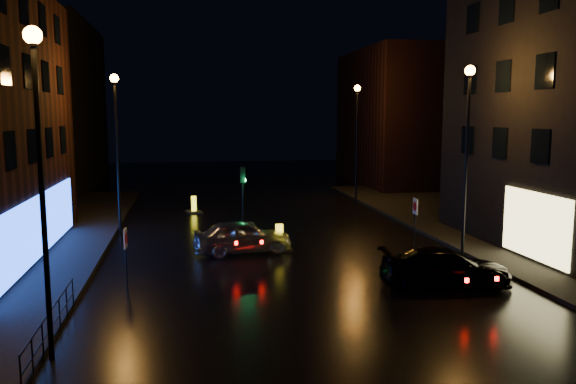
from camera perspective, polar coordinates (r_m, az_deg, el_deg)
name	(u,v)px	position (r m, az deg, el deg)	size (l,w,h in m)	color
ground	(326,313)	(18.29, 3.87, -12.20)	(120.00, 120.00, 0.00)	black
pavement_right	(557,239)	(31.30, 25.69, -4.36)	(12.00, 44.00, 0.15)	black
building_far_left	(45,106)	(52.97, -23.42, 7.98)	(8.00, 16.00, 14.00)	black
building_far_right	(400,118)	(52.33, 11.31, 7.38)	(8.00, 14.00, 12.00)	black
street_lamp_lnear	(39,144)	(15.08, -23.96, 4.51)	(0.44, 0.44, 8.37)	black
street_lamp_lfar	(116,129)	(30.86, -17.05, 6.18)	(0.44, 0.44, 8.37)	black
street_lamp_rnear	(467,131)	(25.68, 17.77, 5.90)	(0.44, 0.44, 8.37)	black
street_lamp_rfar	(357,125)	(40.50, 7.01, 6.77)	(0.44, 0.44, 8.37)	black
traffic_signal	(243,219)	(31.33, -4.59, -2.79)	(1.40, 2.40, 3.45)	black
guard_railing	(51,318)	(17.00, -22.92, -11.75)	(0.05, 6.04, 1.00)	black
silver_hatchback	(243,236)	(25.78, -4.64, -4.52)	(1.79, 4.46, 1.52)	#9C9FA3
dark_sedan	(446,267)	(21.62, 15.72, -7.39)	(1.95, 4.79, 1.39)	black
bollard_near	(279,244)	(26.43, -0.89, -5.29)	(1.11, 1.49, 1.20)	black
bollard_far	(194,209)	(36.83, -9.54, -1.71)	(1.12, 1.40, 1.07)	black
road_sign_left	(126,243)	(21.30, -16.18, -5.03)	(0.09, 0.53, 2.18)	black
road_sign_right	(415,210)	(27.55, 12.79, -1.84)	(0.09, 0.56, 2.31)	black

